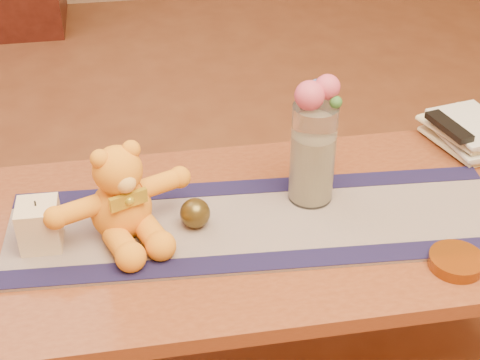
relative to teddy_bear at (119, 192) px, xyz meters
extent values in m
plane|color=brown|center=(0.33, -0.01, -0.57)|extent=(5.50, 5.50, 0.00)
cube|color=brown|center=(0.33, -0.01, -0.14)|extent=(1.40, 0.70, 0.04)
cylinder|color=brown|center=(-0.31, 0.28, -0.36)|extent=(0.07, 0.07, 0.41)
cylinder|color=brown|center=(0.97, 0.28, -0.36)|extent=(0.07, 0.07, 0.41)
cube|color=#1B234D|center=(0.32, -0.02, -0.12)|extent=(1.22, 0.42, 0.01)
cube|color=#161237|center=(0.31, -0.17, -0.11)|extent=(1.20, 0.13, 0.00)
cube|color=#161237|center=(0.33, 0.12, -0.11)|extent=(1.20, 0.13, 0.00)
cube|color=beige|center=(-0.19, -0.02, -0.06)|extent=(0.09, 0.09, 0.11)
cylinder|color=black|center=(-0.19, -0.02, 0.00)|extent=(0.00, 0.00, 0.01)
cylinder|color=silver|center=(0.47, 0.06, 0.02)|extent=(0.11, 0.11, 0.26)
cylinder|color=beige|center=(0.47, 0.06, -0.02)|extent=(0.09, 0.09, 0.18)
sphere|color=#C34463|center=(0.45, 0.05, 0.18)|extent=(0.07, 0.07, 0.07)
sphere|color=#C34463|center=(0.49, 0.06, 0.19)|extent=(0.06, 0.06, 0.06)
sphere|color=#47539B|center=(0.48, 0.09, 0.18)|extent=(0.04, 0.04, 0.04)
sphere|color=#47539B|center=(0.44, 0.08, 0.17)|extent=(0.04, 0.04, 0.04)
sphere|color=#33662D|center=(0.51, 0.04, 0.17)|extent=(0.03, 0.03, 0.03)
sphere|color=#483A18|center=(0.17, -0.01, -0.08)|extent=(0.09, 0.09, 0.07)
imported|color=beige|center=(0.89, 0.22, -0.11)|extent=(0.22, 0.26, 0.02)
imported|color=beige|center=(0.89, 0.21, -0.09)|extent=(0.20, 0.25, 0.02)
imported|color=beige|center=(0.88, 0.22, -0.07)|extent=(0.23, 0.27, 0.02)
imported|color=beige|center=(0.89, 0.21, -0.05)|extent=(0.20, 0.25, 0.02)
cube|color=black|center=(0.89, 0.21, -0.03)|extent=(0.08, 0.17, 0.02)
cylinder|color=#BF5914|center=(0.73, -0.24, -0.11)|extent=(0.14, 0.14, 0.03)
camera|label=1|loc=(0.05, -1.34, 0.95)|focal=53.08mm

